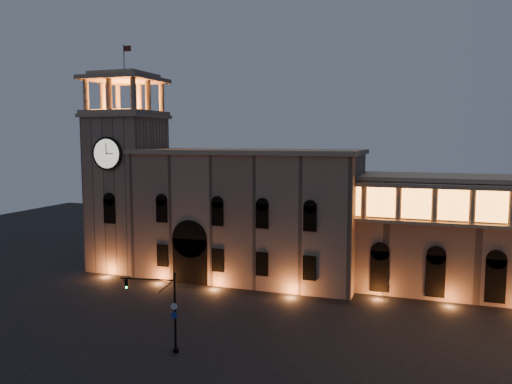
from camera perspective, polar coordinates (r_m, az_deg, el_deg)
ground at (r=50.47m, az=-7.45°, el=-16.10°), size 160.00×160.00×0.00m
government_building at (r=68.53m, az=-0.96°, el=-2.50°), size 30.80×12.80×17.60m
clock_tower at (r=75.50m, az=-14.49°, el=0.95°), size 9.80×9.80×32.40m
traffic_light at (r=46.38m, az=-10.32°, el=-13.11°), size 5.28×1.27×7.32m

